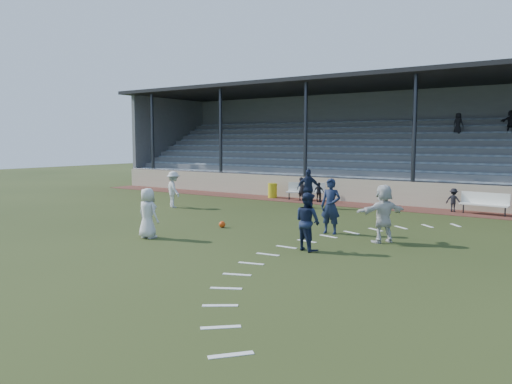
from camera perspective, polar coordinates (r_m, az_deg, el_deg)
ground at (r=16.80m, az=-4.88°, el=-5.14°), size 90.00×90.00×0.00m
cinder_track at (r=25.67m, az=10.21°, el=-1.36°), size 34.00×2.00×0.02m
retaining_wall at (r=26.56m, az=11.17°, el=0.14°), size 34.00×0.18×1.20m
bench_left at (r=26.92m, az=5.73°, el=0.27°), size 2.01×1.15×0.95m
bench_right at (r=23.73m, az=24.67°, el=-0.99°), size 2.03×0.62×0.95m
trash_bin at (r=27.95m, az=1.90°, el=0.18°), size 0.51×0.51×0.81m
football at (r=18.52m, az=-3.89°, el=-3.71°), size 0.24×0.24×0.24m
player_white_lead at (r=16.79m, az=-12.26°, el=-2.38°), size 0.84×0.57×1.66m
player_navy_lead at (r=17.37m, az=8.53°, el=-1.62°), size 0.74×0.52×1.92m
player_navy_mid at (r=14.67m, az=5.92°, el=-3.36°), size 1.01×0.90×1.71m
player_white_wing at (r=24.27m, az=-9.41°, el=0.29°), size 1.30×1.07×1.75m
player_navy_wing at (r=23.95m, az=6.02°, el=0.39°), size 1.18×0.86×1.85m
player_white_back at (r=16.21m, az=14.34°, el=-2.39°), size 1.43×1.71×1.85m
sub_left_near at (r=26.65m, az=5.22°, el=0.36°), size 0.52×0.40×1.26m
sub_left_far at (r=26.15m, az=7.20°, el=-0.02°), size 0.61×0.26×1.03m
sub_right at (r=24.08m, az=21.65°, el=-0.86°), size 0.72×0.46×1.06m
grandstand at (r=30.83m, az=14.75°, el=3.83°), size 34.60×9.00×6.61m
penalty_arc at (r=14.57m, az=7.81°, el=-6.85°), size 3.89×14.63×0.01m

